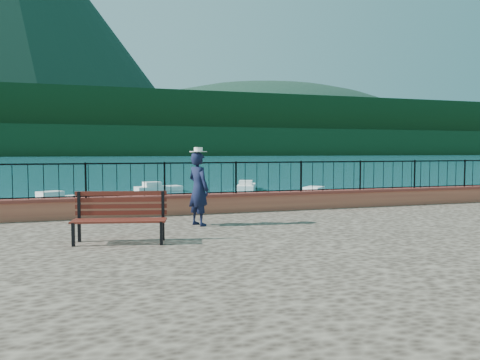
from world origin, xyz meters
TOP-DOWN VIEW (x-y plane):
  - ground at (0.00, 0.00)m, footprint 2000.00×2000.00m
  - parapet at (0.00, 3.70)m, footprint 28.00×0.46m
  - railing at (0.00, 3.70)m, footprint 27.00×0.05m
  - dock at (-2.00, 12.00)m, footprint 2.00×16.00m
  - far_forest at (0.00, 300.00)m, footprint 900.00×60.00m
  - foothills at (0.00, 360.00)m, footprint 900.00×120.00m
  - companion_hill at (220.00, 560.00)m, footprint 448.00×384.00m
  - park_bench at (-4.04, -0.22)m, footprint 1.97×1.02m
  - person at (-1.99, 1.50)m, footprint 0.69×0.80m
  - hat at (-1.99, 1.50)m, footprint 0.44×0.44m
  - boat_0 at (-2.77, 8.11)m, footprint 4.01×1.46m
  - boat_1 at (3.67, 10.94)m, footprint 3.69×2.62m
  - boat_2 at (9.74, 17.64)m, footprint 3.93×3.86m
  - boat_3 at (-6.24, 19.01)m, footprint 3.80×2.94m
  - boat_4 at (0.44, 25.35)m, footprint 3.64×1.98m
  - boat_5 at (7.37, 25.14)m, footprint 2.71×4.14m

SIDE VIEW (x-z plane):
  - ground at x=0.00m, z-range 0.00..0.00m
  - companion_hill at x=220.00m, z-range -90.00..90.00m
  - dock at x=-2.00m, z-range 0.00..0.30m
  - boat_0 at x=-2.77m, z-range 0.00..0.80m
  - boat_1 at x=3.67m, z-range 0.00..0.80m
  - boat_2 at x=9.74m, z-range 0.00..0.80m
  - boat_3 at x=-6.24m, z-range 0.00..0.80m
  - boat_4 at x=0.44m, z-range 0.00..0.80m
  - boat_5 at x=7.37m, z-range 0.00..0.80m
  - parapet at x=0.00m, z-range 1.20..1.78m
  - park_bench at x=-4.04m, z-range 0.99..2.03m
  - person at x=-1.99m, z-range 1.20..3.06m
  - railing at x=0.00m, z-range 1.78..2.73m
  - hat at x=-1.99m, z-range 3.06..3.18m
  - far_forest at x=0.00m, z-range 0.00..18.00m
  - foothills at x=0.00m, z-range 0.00..44.00m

